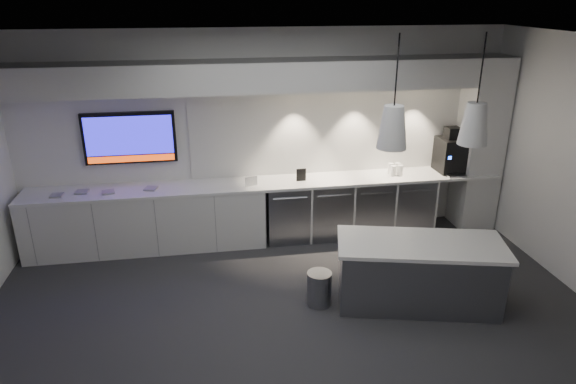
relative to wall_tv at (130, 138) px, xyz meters
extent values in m
plane|color=#2C2C2F|center=(1.90, -2.45, -1.56)|extent=(7.00, 7.00, 0.00)
plane|color=black|center=(1.90, -2.45, 1.44)|extent=(7.00, 7.00, 0.00)
plane|color=white|center=(1.90, 0.05, -0.06)|extent=(7.00, 0.00, 7.00)
plane|color=white|center=(1.90, -4.95, -0.06)|extent=(7.00, 0.00, 7.00)
cube|color=white|center=(1.90, -0.27, -0.68)|extent=(6.80, 0.65, 0.04)
cube|color=silver|center=(0.15, -0.27, -1.13)|extent=(3.30, 0.63, 0.86)
cube|color=gray|center=(2.15, -0.27, -1.13)|extent=(0.60, 0.61, 0.85)
cube|color=gray|center=(2.78, -0.27, -1.13)|extent=(0.60, 0.61, 0.85)
cube|color=gray|center=(3.41, -0.27, -1.13)|extent=(0.60, 0.61, 0.85)
cube|color=gray|center=(4.04, -0.27, -1.13)|extent=(0.60, 0.61, 0.85)
cube|color=silver|center=(3.10, 0.03, -0.01)|extent=(4.60, 0.03, 1.30)
cube|color=silver|center=(1.90, -0.25, 0.84)|extent=(6.90, 0.60, 0.40)
cube|color=silver|center=(5.10, -0.25, -0.26)|extent=(0.55, 0.55, 2.60)
cube|color=black|center=(0.00, 0.00, 0.00)|extent=(1.25, 0.06, 0.72)
cube|color=#1813B4|center=(0.00, -0.03, 0.04)|extent=(1.17, 0.00, 0.54)
cube|color=red|center=(0.00, -0.03, -0.29)|extent=(1.17, 0.00, 0.09)
cube|color=gray|center=(3.37, -2.25, -1.18)|extent=(1.91, 1.12, 0.75)
cube|color=white|center=(3.37, -2.25, -0.78)|extent=(2.02, 1.23, 0.04)
cylinder|color=gray|center=(2.24, -2.07, -1.35)|extent=(0.35, 0.35, 0.41)
cube|color=black|center=(4.65, -0.24, -0.40)|extent=(0.38, 0.43, 0.51)
cube|color=black|center=(4.65, -0.24, -0.06)|extent=(0.21, 0.21, 0.17)
cube|color=gray|center=(4.65, -0.47, -0.64)|extent=(0.28, 0.21, 0.03)
cube|color=black|center=(2.36, -0.30, -0.57)|extent=(0.14, 0.03, 0.18)
cube|color=white|center=(1.63, -0.39, -0.59)|extent=(0.18, 0.08, 0.14)
cube|color=#969696|center=(-0.97, -0.36, -0.65)|extent=(0.16, 0.16, 0.02)
cube|color=#969696|center=(-0.66, -0.28, -0.65)|extent=(0.17, 0.17, 0.02)
cube|color=#969696|center=(-0.31, -0.35, -0.65)|extent=(0.19, 0.19, 0.02)
cube|color=#969696|center=(0.25, -0.31, -0.65)|extent=(0.20, 0.20, 0.02)
cone|color=silver|center=(2.92, -2.25, 0.59)|extent=(0.31, 0.31, 0.45)
cylinder|color=black|center=(2.92, -2.25, 1.16)|extent=(0.02, 0.02, 0.70)
cone|color=silver|center=(3.82, -2.25, 0.59)|extent=(0.31, 0.31, 0.45)
cylinder|color=black|center=(3.82, -2.25, 1.16)|extent=(0.02, 0.02, 0.70)
camera|label=1|loc=(1.04, -7.12, 1.88)|focal=32.00mm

